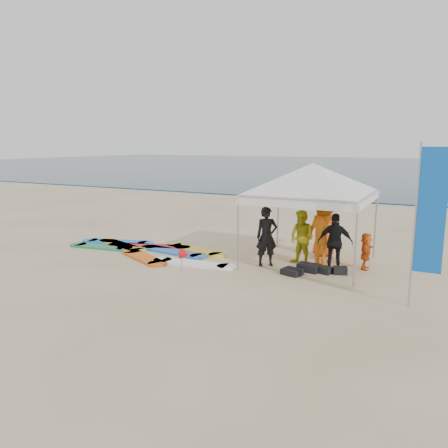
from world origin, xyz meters
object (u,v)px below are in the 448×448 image
at_px(person_yellow, 302,238).
at_px(person_orange_b, 324,228).
at_px(person_black_a, 267,237).
at_px(feather_flag, 430,213).
at_px(canopy_tent, 313,164).
at_px(marker_pennant, 185,254).
at_px(person_orange_a, 324,232).
at_px(person_black_b, 335,242).
at_px(surfboard_spread, 149,250).
at_px(person_seated, 366,251).

relative_size(person_yellow, person_orange_b, 0.89).
xyz_separation_m(person_black_a, feather_flag, (4.16, -1.59, 1.20)).
distance_m(person_orange_b, feather_flag, 4.68).
xyz_separation_m(canopy_tent, feather_flag, (3.11, -2.31, -0.84)).
bearing_deg(marker_pennant, person_orange_b, 49.99).
bearing_deg(person_black_a, person_yellow, -5.62).
xyz_separation_m(person_orange_a, person_black_b, (0.43, -0.44, -0.16)).
height_order(person_orange_b, marker_pennant, person_orange_b).
relative_size(person_orange_a, canopy_tent, 0.43).
bearing_deg(feather_flag, person_orange_b, 131.32).
distance_m(person_orange_b, surfboard_spread, 5.63).
relative_size(person_orange_a, person_orange_b, 1.07).
xyz_separation_m(marker_pennant, surfboard_spread, (-2.33, 1.45, -0.46)).
xyz_separation_m(person_seated, canopy_tent, (-1.53, -0.20, 2.38)).
bearing_deg(person_yellow, person_seated, 32.41).
relative_size(canopy_tent, marker_pennant, 6.89).
height_order(person_black_b, marker_pennant, person_black_b).
bearing_deg(person_orange_a, marker_pennant, 65.28).
bearing_deg(canopy_tent, surfboard_spread, -170.32).
distance_m(person_orange_a, person_orange_b, 1.06).
xyz_separation_m(person_black_a, person_orange_a, (1.42, 0.79, 0.11)).
bearing_deg(surfboard_spread, person_seated, 9.12).
bearing_deg(person_black_a, person_orange_a, -7.64).
relative_size(person_black_b, marker_pennant, 2.50).
height_order(person_seated, marker_pennant, person_seated).
height_order(person_orange_a, marker_pennant, person_orange_a).
bearing_deg(person_seated, marker_pennant, 117.16).
relative_size(feather_flag, marker_pennant, 5.45).
xyz_separation_m(person_orange_b, person_seated, (1.42, -0.91, -0.38)).
xyz_separation_m(person_orange_a, surfboard_spread, (-5.45, -0.94, -0.92)).
height_order(person_black_a, surfboard_spread, person_black_a).
xyz_separation_m(canopy_tent, marker_pennant, (-2.76, -2.32, -2.39)).
xyz_separation_m(person_black_a, surfboard_spread, (-4.04, -0.15, -0.81)).
bearing_deg(person_yellow, feather_flag, -13.00).
relative_size(person_orange_b, marker_pennant, 2.79).
distance_m(person_black_a, person_orange_a, 1.63).
bearing_deg(person_black_b, canopy_tent, -36.28).
height_order(marker_pennant, surfboard_spread, marker_pennant).
distance_m(person_orange_a, person_black_b, 0.64).
bearing_deg(surfboard_spread, person_black_a, 2.14).
height_order(person_orange_a, person_black_b, person_orange_a).
bearing_deg(surfboard_spread, person_black_b, 4.86).
xyz_separation_m(person_yellow, person_seated, (1.71, 0.39, -0.28)).
height_order(person_orange_b, canopy_tent, canopy_tent).
bearing_deg(person_yellow, person_orange_a, 45.58).
height_order(canopy_tent, feather_flag, feather_flag).
xyz_separation_m(person_black_a, person_orange_b, (1.16, 1.82, 0.04)).
distance_m(person_yellow, canopy_tent, 2.12).
xyz_separation_m(person_orange_b, feather_flag, (3.00, -3.41, 1.15)).
xyz_separation_m(person_yellow, person_black_b, (0.99, -0.17, 0.01)).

